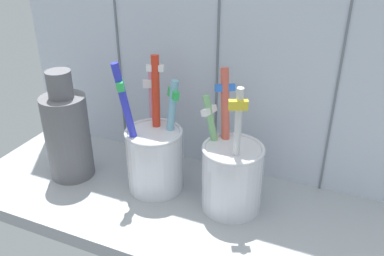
% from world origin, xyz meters
% --- Properties ---
extents(counter_slab, '(0.64, 0.22, 0.02)m').
position_xyz_m(counter_slab, '(0.00, 0.00, 0.01)').
color(counter_slab, '#9EA3A8').
rests_on(counter_slab, ground).
extents(tile_wall_back, '(0.64, 0.02, 0.45)m').
position_xyz_m(tile_wall_back, '(-0.00, 0.12, 0.23)').
color(tile_wall_back, silver).
rests_on(tile_wall_back, ground).
extents(toothbrush_cup_left, '(0.08, 0.10, 0.19)m').
position_xyz_m(toothbrush_cup_left, '(-0.06, 0.02, 0.07)').
color(toothbrush_cup_left, silver).
rests_on(toothbrush_cup_left, counter_slab).
extents(toothbrush_cup_right, '(0.09, 0.09, 0.18)m').
position_xyz_m(toothbrush_cup_right, '(0.06, 0.02, 0.07)').
color(toothbrush_cup_right, silver).
rests_on(toothbrush_cup_right, counter_slab).
extents(ceramic_vase, '(0.06, 0.06, 0.16)m').
position_xyz_m(ceramic_vase, '(-0.19, -0.00, 0.09)').
color(ceramic_vase, slate).
rests_on(ceramic_vase, counter_slab).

